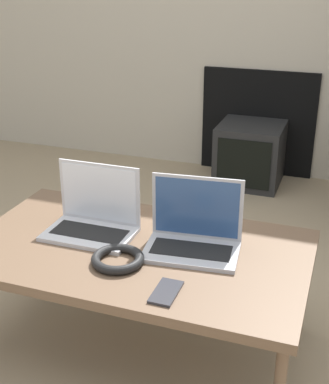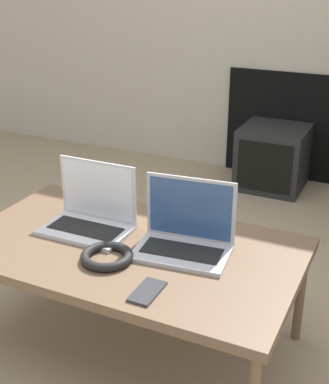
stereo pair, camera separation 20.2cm
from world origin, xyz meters
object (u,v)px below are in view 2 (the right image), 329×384
object	(u,v)px
phone	(147,292)
tv	(273,157)
laptop_left	(91,213)
laptop_right	(185,234)
headphones	(107,256)

from	to	relation	value
phone	tv	bearing A→B (deg)	93.73
laptop_left	laptop_right	world-z (taller)	same
headphones	laptop_right	bearing A→B (deg)	40.55
laptop_right	headphones	size ratio (longest dim) A/B	1.92
laptop_right	phone	size ratio (longest dim) A/B	2.49
laptop_right	tv	size ratio (longest dim) A/B	0.83
phone	tv	world-z (taller)	phone
headphones	phone	xyz separation A→B (m)	(0.22, -0.12, -0.01)
laptop_left	laptop_right	bearing A→B (deg)	-0.39
laptop_left	tv	world-z (taller)	laptop_left
laptop_left	laptop_right	size ratio (longest dim) A/B	0.94
tv	laptop_right	bearing A→B (deg)	-85.73
phone	tv	size ratio (longest dim) A/B	0.33
tv	laptop_left	bearing A→B (deg)	-98.43
headphones	phone	distance (m)	0.25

